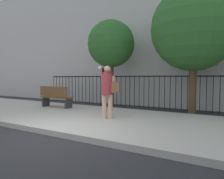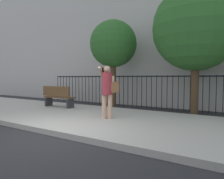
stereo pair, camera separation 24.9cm
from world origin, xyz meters
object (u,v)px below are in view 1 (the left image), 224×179
(pedestrian_on_phone, at_px, (108,88))
(street_bench, at_px, (55,96))
(street_tree_near, at_px, (111,44))
(street_tree_mid, at_px, (194,29))

(pedestrian_on_phone, xyz_separation_m, street_bench, (-3.38, 0.99, -0.50))
(pedestrian_on_phone, relative_size, street_bench, 1.08)
(street_bench, xyz_separation_m, street_tree_near, (1.75, 1.93, 2.42))
(street_tree_mid, bearing_deg, street_bench, -159.36)
(street_bench, relative_size, street_tree_mid, 0.31)
(street_tree_near, height_order, street_tree_mid, street_tree_mid)
(pedestrian_on_phone, relative_size, street_tree_mid, 0.34)
(street_bench, height_order, street_tree_near, street_tree_near)
(street_bench, distance_m, street_tree_mid, 6.46)
(street_bench, height_order, street_tree_mid, street_tree_mid)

